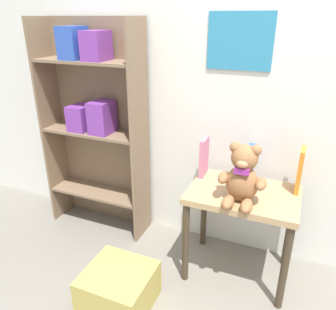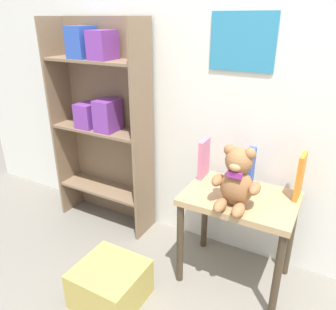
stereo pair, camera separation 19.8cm
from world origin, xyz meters
name	(u,v)px [view 1 (the left image)]	position (x,y,z in m)	size (l,w,h in m)	color
wall_back	(254,57)	(0.00, 1.29, 1.25)	(4.80, 0.07, 2.50)	silver
bookshelf_side	(95,117)	(-1.00, 1.15, 0.83)	(0.73, 0.24, 1.46)	#7F664C
display_table	(242,206)	(0.06, 0.99, 0.47)	(0.60, 0.42, 0.56)	tan
teddy_bear	(242,176)	(0.06, 0.88, 0.71)	(0.25, 0.23, 0.32)	#99663D
book_standing_pink	(204,157)	(-0.21, 1.11, 0.68)	(0.03, 0.13, 0.24)	#D17093
book_standing_blue	(250,164)	(0.06, 1.13, 0.67)	(0.04, 0.12, 0.22)	#2D51B7
book_standing_orange	(300,170)	(0.33, 1.12, 0.69)	(0.02, 0.12, 0.25)	orange
storage_bin	(119,288)	(-0.48, 0.49, 0.11)	(0.35, 0.34, 0.22)	tan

